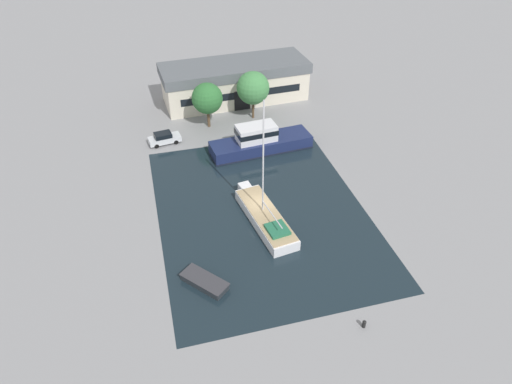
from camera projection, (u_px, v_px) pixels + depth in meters
name	position (u px, v px, depth m)	size (l,w,h in m)	color
ground_plane	(261.00, 211.00, 48.94)	(440.00, 440.00, 0.00)	gray
water_canal	(261.00, 211.00, 48.94)	(21.69, 29.24, 0.01)	black
warehouse_building	(235.00, 81.00, 69.09)	(22.35, 9.02, 5.77)	beige
quay_tree_near_building	(207.00, 98.00, 61.35)	(4.20, 4.20, 6.36)	brown
quay_tree_by_water	(253.00, 88.00, 63.22)	(4.59, 4.59, 6.89)	brown
parked_car	(164.00, 138.00, 59.74)	(4.37, 2.33, 1.57)	silver
sailboat_moored	(265.00, 217.00, 47.14)	(4.28, 11.48, 13.56)	white
motor_cruiser	(260.00, 141.00, 58.04)	(13.39, 4.89, 3.67)	#19234C
small_dinghy	(205.00, 282.00, 40.50)	(4.24, 4.53, 0.72)	#23282D
mooring_bollard	(364.00, 324.00, 36.88)	(0.33, 0.33, 0.76)	black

